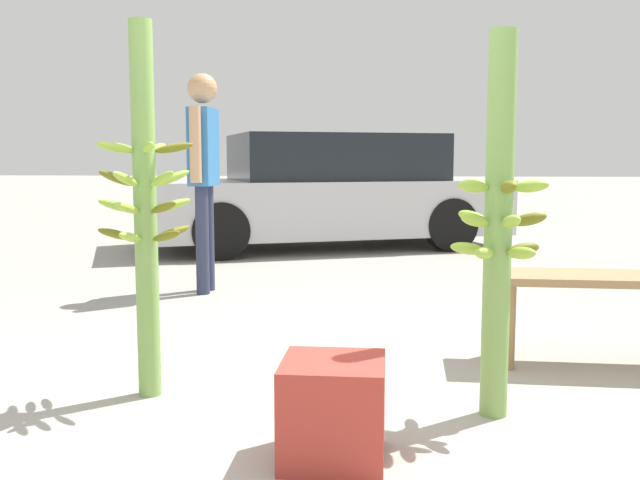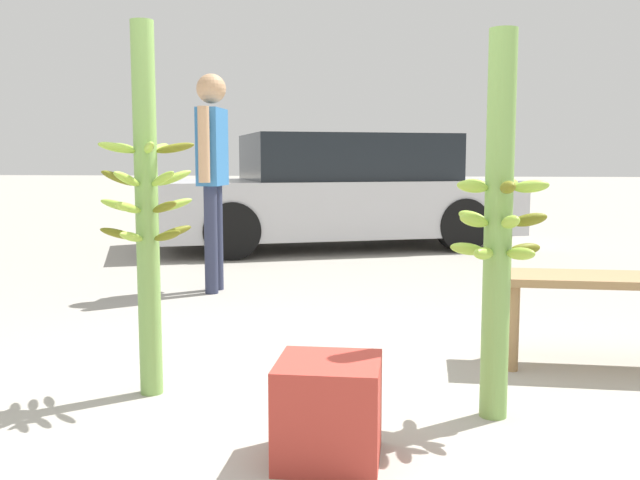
# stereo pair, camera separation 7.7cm
# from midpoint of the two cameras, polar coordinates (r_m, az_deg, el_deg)

# --- Properties ---
(ground_plane) EXTENTS (80.00, 80.00, 0.00)m
(ground_plane) POSITION_cam_midpoint_polar(r_m,az_deg,el_deg) (2.93, -1.40, -14.51)
(ground_plane) COLOR #9E998E
(banana_stalk_left) EXTENTS (0.43, 0.43, 1.64)m
(banana_stalk_left) POSITION_cam_midpoint_polar(r_m,az_deg,el_deg) (3.20, -14.48, 2.51)
(banana_stalk_left) COLOR #7AA851
(banana_stalk_left) RESTS_ON ground_plane
(banana_stalk_center) EXTENTS (0.39, 0.39, 1.55)m
(banana_stalk_center) POSITION_cam_midpoint_polar(r_m,az_deg,el_deg) (2.93, 13.34, 1.12)
(banana_stalk_center) COLOR #7AA851
(banana_stalk_center) RESTS_ON ground_plane
(vendor_person) EXTENTS (0.23, 0.55, 1.70)m
(vendor_person) POSITION_cam_midpoint_polar(r_m,az_deg,el_deg) (5.65, -9.69, 6.34)
(vendor_person) COLOR #2D334C
(vendor_person) RESTS_ON ground_plane
(market_bench) EXTENTS (1.07, 0.41, 0.47)m
(market_bench) POSITION_cam_midpoint_polar(r_m,az_deg,el_deg) (3.87, 20.54, -3.80)
(market_bench) COLOR #99754C
(market_bench) RESTS_ON ground_plane
(parked_car) EXTENTS (4.59, 3.20, 1.33)m
(parked_car) POSITION_cam_midpoint_polar(r_m,az_deg,el_deg) (8.52, 0.08, 3.78)
(parked_car) COLOR #B7B7BC
(parked_car) RESTS_ON ground_plane
(produce_crate) EXTENTS (0.36, 0.36, 0.36)m
(produce_crate) POSITION_cam_midpoint_polar(r_m,az_deg,el_deg) (2.56, 0.17, -13.47)
(produce_crate) COLOR #B2382D
(produce_crate) RESTS_ON ground_plane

